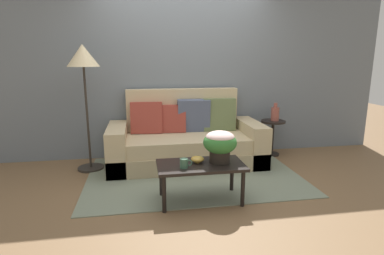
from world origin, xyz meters
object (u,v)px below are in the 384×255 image
(side_table, at_px, (273,131))
(coffee_mug, at_px, (184,163))
(couch, at_px, (186,141))
(table_vase, at_px, (275,113))
(snack_bowl, at_px, (198,159))
(floor_lamp, at_px, (83,65))
(coffee_table, at_px, (201,169))
(potted_plant, at_px, (220,143))

(side_table, distance_m, coffee_mug, 2.19)
(couch, xyz_separation_m, table_vase, (1.41, 0.15, 0.33))
(coffee_mug, xyz_separation_m, snack_bowl, (0.16, 0.13, -0.01))
(floor_lamp, bearing_deg, side_table, 4.16)
(coffee_table, xyz_separation_m, snack_bowl, (-0.02, 0.05, 0.09))
(side_table, relative_size, coffee_mug, 4.36)
(couch, relative_size, coffee_table, 2.37)
(side_table, height_order, table_vase, table_vase)
(coffee_table, bearing_deg, floor_lamp, 136.99)
(floor_lamp, bearing_deg, table_vase, 4.02)
(potted_plant, relative_size, coffee_mug, 2.80)
(floor_lamp, distance_m, potted_plant, 2.07)
(side_table, bearing_deg, floor_lamp, -175.84)
(couch, bearing_deg, floor_lamp, -178.19)
(coffee_table, relative_size, snack_bowl, 6.43)
(couch, xyz_separation_m, coffee_mug, (-0.21, -1.34, 0.13))
(potted_plant, bearing_deg, couch, 98.35)
(coffee_table, distance_m, coffee_mug, 0.23)
(coffee_table, distance_m, floor_lamp, 2.05)
(coffee_table, height_order, coffee_mug, coffee_mug)
(side_table, distance_m, table_vase, 0.28)
(potted_plant, bearing_deg, coffee_mug, -164.79)
(couch, height_order, coffee_table, couch)
(side_table, xyz_separation_m, table_vase, (0.02, -0.01, 0.28))
(coffee_table, xyz_separation_m, side_table, (1.42, 1.41, 0.02))
(couch, distance_m, snack_bowl, 1.21)
(floor_lamp, relative_size, snack_bowl, 11.83)
(side_table, bearing_deg, coffee_mug, -137.04)
(potted_plant, bearing_deg, coffee_table, -174.48)
(side_table, height_order, floor_lamp, floor_lamp)
(coffee_table, xyz_separation_m, table_vase, (1.44, 1.40, 0.30))
(couch, bearing_deg, snack_bowl, -92.47)
(floor_lamp, xyz_separation_m, coffee_mug, (1.11, -1.30, -0.94))
(coffee_table, xyz_separation_m, potted_plant, (0.21, 0.02, 0.26))
(coffee_table, bearing_deg, side_table, 44.75)
(coffee_table, distance_m, potted_plant, 0.33)
(snack_bowl, bearing_deg, coffee_mug, -140.24)
(side_table, bearing_deg, couch, -173.62)
(coffee_mug, bearing_deg, table_vase, 42.51)
(potted_plant, height_order, snack_bowl, potted_plant)
(potted_plant, relative_size, table_vase, 1.28)
(floor_lamp, bearing_deg, couch, 1.81)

